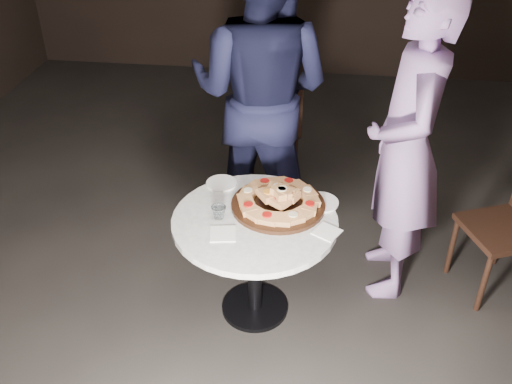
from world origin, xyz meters
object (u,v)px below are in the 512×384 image
Objects in this scene: diner_navy at (260,93)px; serving_board at (278,205)px; table at (255,237)px; diner_teal at (406,149)px; water_glass at (219,212)px; chair_far at (272,124)px; focaccia_pile at (279,198)px.

serving_board is at bearing 117.86° from diner_navy.
diner_navy is (-0.18, 0.73, 0.31)m from serving_board.
table is 0.92m from diner_teal.
chair_far is at bearing 84.76° from water_glass.
table is 0.55× the size of diner_teal.
focaccia_pile is 0.25× the size of diner_teal.
serving_board is 0.32m from water_glass.
focaccia_pile is (0.11, 0.12, 0.17)m from table.
water_glass is 1.04m from diner_teal.
chair_far is at bearing 97.11° from serving_board.
focaccia_pile reaches higher than water_glass.
diner_navy is 0.96m from diner_teal.
serving_board is 1.31m from chair_far.
water_glass is at bearing 96.67° from diner_navy.
diner_navy is (0.11, 0.87, 0.28)m from water_glass.
water_glass reaches higher than serving_board.
diner_navy reaches higher than diner_teal.
diner_teal is (0.76, 0.37, 0.37)m from table.
chair_far reaches higher than focaccia_pile.
diner_teal reaches higher than water_glass.
chair_far is at bearing -78.78° from diner_navy.
diner_navy is at bearing 95.12° from table.
chair_far is (-0.05, 1.41, -0.05)m from table.
table is at bearing -132.08° from serving_board.
water_glass is 1.45m from chair_far.
diner_navy is (-0.08, 0.85, 0.44)m from table.
water_glass is at bearing -69.90° from diner_teal.
diner_navy is at bearing 71.22° from chair_far.
diner_navy is at bearing -122.34° from diner_teal.
chair_far reaches higher than water_glass.
serving_board is 0.61× the size of chair_far.
water_glass is at bearing -174.18° from table.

